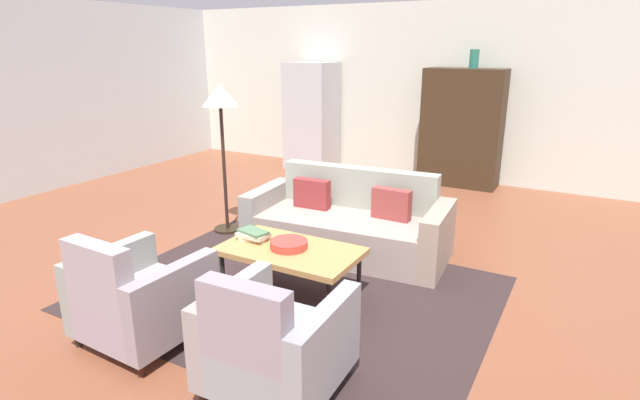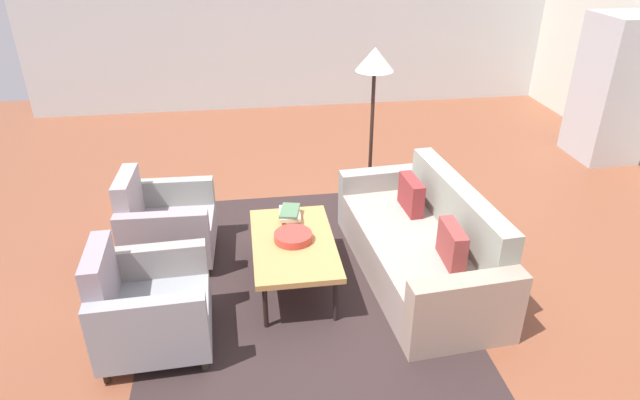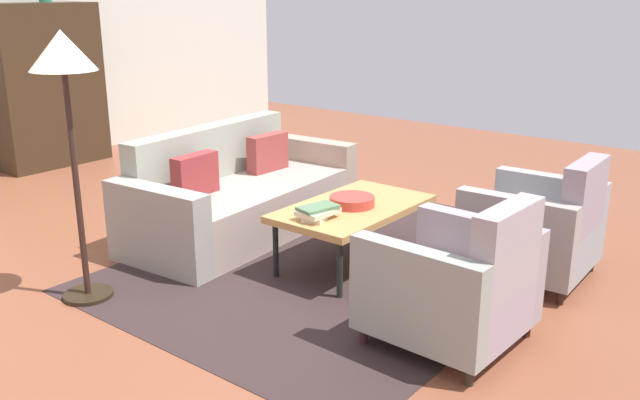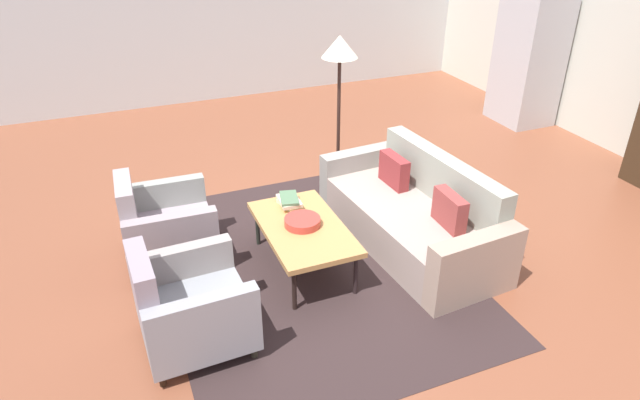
# 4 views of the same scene
# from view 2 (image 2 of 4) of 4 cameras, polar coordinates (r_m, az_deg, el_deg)

# --- Properties ---
(ground_plane) EXTENTS (11.24, 11.24, 0.00)m
(ground_plane) POSITION_cam_2_polar(r_m,az_deg,el_deg) (5.36, 2.96, -5.64)
(ground_plane) COLOR brown
(wall_left) EXTENTS (0.12, 8.51, 2.80)m
(wall_left) POSITION_cam_2_polar(r_m,az_deg,el_deg) (9.24, -2.61, 18.10)
(wall_left) COLOR silver
(wall_left) RESTS_ON ground
(area_rug) EXTENTS (3.40, 2.60, 0.01)m
(area_rug) POSITION_cam_2_polar(r_m,az_deg,el_deg) (4.97, -2.08, -8.61)
(area_rug) COLOR #312424
(area_rug) RESTS_ON ground
(couch) EXTENTS (2.16, 1.06, 0.86)m
(couch) POSITION_cam_2_polar(r_m,az_deg,el_deg) (5.03, 10.86, -4.71)
(couch) COLOR gray
(couch) RESTS_ON ground
(coffee_table) EXTENTS (1.20, 0.70, 0.45)m
(coffee_table) POSITION_cam_2_polar(r_m,az_deg,el_deg) (4.73, -2.77, -4.66)
(coffee_table) COLOR black
(coffee_table) RESTS_ON ground
(armchair_left) EXTENTS (0.83, 0.83, 0.88)m
(armchair_left) POSITION_cam_2_polar(r_m,az_deg,el_deg) (5.33, -16.00, -2.66)
(armchair_left) COLOR #381D21
(armchair_left) RESTS_ON ground
(armchair_right) EXTENTS (0.83, 0.83, 0.88)m
(armchair_right) POSITION_cam_2_polar(r_m,az_deg,el_deg) (4.34, -17.66, -10.66)
(armchair_right) COLOR black
(armchair_right) RESTS_ON ground
(fruit_bowl) EXTENTS (0.33, 0.33, 0.07)m
(fruit_bowl) POSITION_cam_2_polar(r_m,az_deg,el_deg) (4.70, -2.81, -3.83)
(fruit_bowl) COLOR #B93A31
(fruit_bowl) RESTS_ON coffee_table
(book_stack) EXTENTS (0.30, 0.22, 0.09)m
(book_stack) POSITION_cam_2_polar(r_m,az_deg,el_deg) (5.03, -3.15, -1.43)
(book_stack) COLOR beige
(book_stack) RESTS_ON coffee_table
(refrigerator) EXTENTS (0.80, 0.73, 1.85)m
(refrigerator) POSITION_cam_2_polar(r_m,az_deg,el_deg) (8.13, 28.06, 10.14)
(refrigerator) COLOR #B7BABF
(refrigerator) RESTS_ON ground
(floor_lamp) EXTENTS (0.40, 0.40, 1.72)m
(floor_lamp) POSITION_cam_2_polar(r_m,az_deg,el_deg) (5.90, 5.64, 12.85)
(floor_lamp) COLOR black
(floor_lamp) RESTS_ON ground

